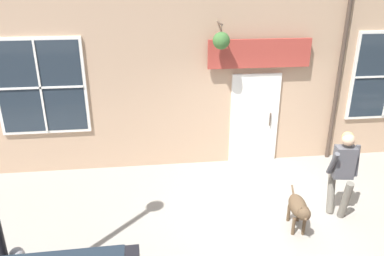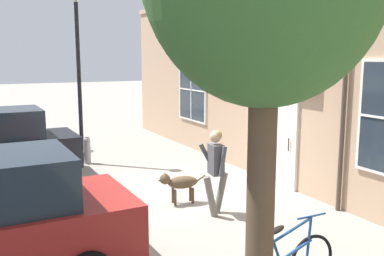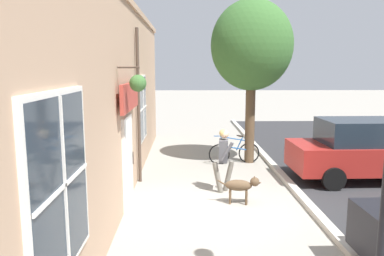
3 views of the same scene
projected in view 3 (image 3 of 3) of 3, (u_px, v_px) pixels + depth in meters
name	position (u px, v px, depth m)	size (l,w,h in m)	color
ground_plane	(222.00, 208.00, 8.58)	(90.00, 90.00, 0.00)	gray
storefront_facade	(116.00, 102.00, 8.14)	(0.95, 18.00, 4.87)	tan
pedestrian_walking	(224.00, 155.00, 9.58)	(0.60, 0.59, 1.65)	#6B665B
dog_on_leash	(241.00, 185.00, 8.81)	(1.04, 0.38, 0.68)	brown
street_tree_by_curb	(250.00, 50.00, 12.16)	(2.68, 2.41, 5.38)	brown
leaning_bicycle	(234.00, 152.00, 12.53)	(1.73, 0.24, 1.00)	black
parked_car_mid_block	(366.00, 150.00, 10.59)	(4.33, 2.00, 1.75)	maroon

